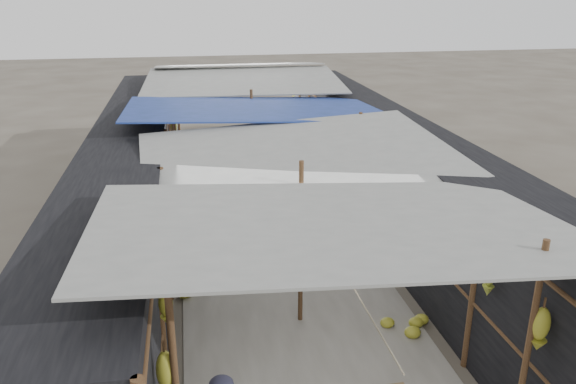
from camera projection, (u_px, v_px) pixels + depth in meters
aisle_slab at (268, 230)px, 11.99m from camera, size 3.60×16.00×0.02m
stall_left at (133, 188)px, 11.15m from camera, size 1.40×15.00×2.30m
stall_right at (391, 173)px, 12.06m from camera, size 1.40×15.00×2.30m
crate_mid at (283, 235)px, 11.46m from camera, size 0.51×0.44×0.27m
crate_back at (225, 227)px, 11.82m from camera, size 0.47×0.40×0.27m
black_basin at (355, 236)px, 11.54m from camera, size 0.56×0.56×0.17m
shopper_blue at (251, 210)px, 10.68m from camera, size 1.08×0.99×1.80m
vendor_seated at (341, 199)px, 12.45m from camera, size 0.63×0.70×0.94m
market_canopy at (265, 116)px, 11.50m from camera, size 5.62×15.20×2.77m
hanging_bananas at (271, 156)px, 11.46m from camera, size 3.96×13.55×0.86m
floor_bananas at (255, 242)px, 11.09m from camera, size 4.02×11.02×0.35m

